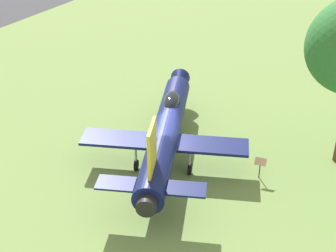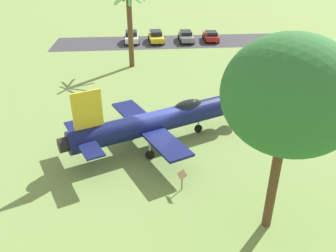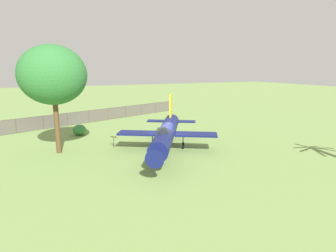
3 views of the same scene
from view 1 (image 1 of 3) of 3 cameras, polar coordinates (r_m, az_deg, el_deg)
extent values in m
plane|color=#75934C|center=(28.11, -0.27, -3.86)|extent=(200.00, 200.00, 0.00)
cylinder|color=#111951|center=(27.17, -0.28, -0.86)|extent=(7.23, 10.94, 1.51)
cone|color=#111951|center=(32.85, 1.27, 5.00)|extent=(1.91, 2.03, 1.28)
cylinder|color=black|center=(22.22, -2.45, -9.06)|extent=(1.08, 0.97, 0.90)
ellipsoid|color=black|center=(29.10, 0.41, 2.86)|extent=(1.89, 2.35, 0.84)
cube|color=yellow|center=(22.40, -1.85, -2.57)|extent=(1.03, 1.63, 2.34)
cube|color=#111951|center=(27.22, -5.94, -1.45)|extent=(4.08, 3.33, 0.16)
cube|color=#111951|center=(26.59, 5.18, -2.24)|extent=(4.08, 3.33, 0.16)
cube|color=#111951|center=(23.33, -6.00, -6.54)|extent=(2.11, 1.86, 0.10)
cube|color=#111951|center=(22.88, 2.16, -7.23)|extent=(2.11, 1.86, 0.10)
cylinder|color=#A5A8AD|center=(30.60, 0.63, 1.30)|extent=(0.12, 0.12, 1.27)
cylinder|color=black|center=(30.92, 0.62, 0.27)|extent=(0.46, 0.61, 0.60)
cylinder|color=#A5A8AD|center=(26.83, -3.70, -3.38)|extent=(0.12, 0.12, 1.27)
cylinder|color=black|center=(27.19, -3.65, -4.49)|extent=(0.46, 0.61, 0.60)
cylinder|color=#A5A8AD|center=(26.48, 2.50, -3.84)|extent=(0.12, 0.12, 1.27)
cylinder|color=black|center=(26.85, 2.47, -4.97)|extent=(0.46, 0.61, 0.60)
cylinder|color=#333333|center=(26.92, 10.43, -5.02)|extent=(0.06, 0.06, 0.90)
cube|color=olive|center=(26.60, 10.54, -4.02)|extent=(0.71, 0.69, 0.25)
camera|label=2|loc=(20.70, 53.79, 7.57)|focal=36.02mm
camera|label=3|loc=(48.19, 0.70, 20.43)|focal=29.91mm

